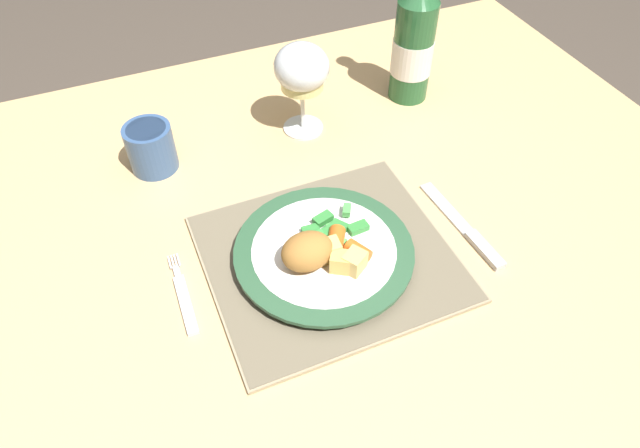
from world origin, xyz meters
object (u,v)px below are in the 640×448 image
at_px(bottle, 414,43).
at_px(wine_glass, 302,71).
at_px(table_knife, 468,231).
at_px(drinking_cup, 151,147).
at_px(dining_table, 290,272).
at_px(dinner_plate, 324,253).
at_px(fork, 184,298).

bearing_deg(bottle, wine_glass, -174.98).
xyz_separation_m(table_knife, drinking_cup, (-0.38, 0.31, 0.04)).
relative_size(wine_glass, drinking_cup, 2.08).
xyz_separation_m(dining_table, drinking_cup, (-0.14, 0.22, 0.12)).
xyz_separation_m(wine_glass, drinking_cup, (-0.25, 0.00, -0.07)).
distance_m(wine_glass, bottle, 0.21).
distance_m(bottle, drinking_cup, 0.47).
xyz_separation_m(dinner_plate, bottle, (0.29, 0.30, 0.09)).
bearing_deg(fork, wine_glass, 44.92).
height_order(dinner_plate, table_knife, dinner_plate).
relative_size(dining_table, drinking_cup, 18.34).
height_order(dinner_plate, fork, dinner_plate).
bearing_deg(dinner_plate, bottle, 45.71).
bearing_deg(table_knife, wine_glass, 111.76).
relative_size(wine_glass, bottle, 0.57).
bearing_deg(table_knife, bottle, 75.53).
relative_size(dining_table, table_knife, 7.51).
xyz_separation_m(table_knife, bottle, (0.09, 0.33, 0.10)).
distance_m(dining_table, fork, 0.19).
bearing_deg(dinner_plate, drinking_cup, 120.91).
bearing_deg(table_knife, dinner_plate, 171.41).
bearing_deg(wine_glass, dining_table, -116.82).
bearing_deg(table_knife, dining_table, 158.55).
height_order(dinner_plate, drinking_cup, drinking_cup).
relative_size(table_knife, drinking_cup, 2.44).
relative_size(table_knife, bottle, 0.67).
xyz_separation_m(dinner_plate, wine_glass, (0.08, 0.28, 0.09)).
xyz_separation_m(fork, table_knife, (0.40, -0.04, 0.00)).
distance_m(wine_glass, drinking_cup, 0.26).
distance_m(dining_table, bottle, 0.44).
height_order(fork, drinking_cup, drinking_cup).
bearing_deg(dining_table, bottle, 36.56).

